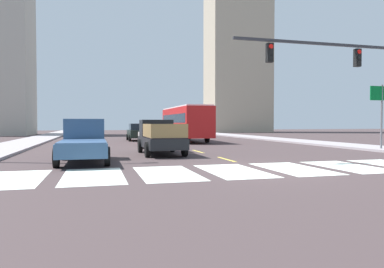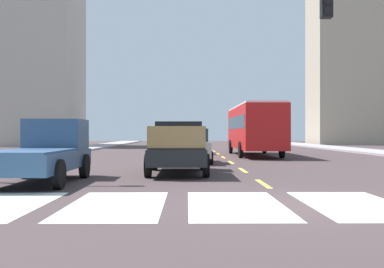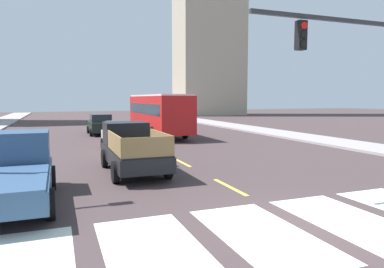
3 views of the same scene
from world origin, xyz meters
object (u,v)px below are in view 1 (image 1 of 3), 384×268
at_px(pickup_dark, 84,141).
at_px(direction_sign_green, 382,103).
at_px(traffic_signal_gantry, 380,71).
at_px(city_bus, 185,121).
at_px(sedan_near_right, 138,132).
at_px(pickup_stakebed, 160,137).
at_px(sedan_far, 154,135).

bearing_deg(pickup_dark, direction_sign_green, 6.69).
bearing_deg(traffic_signal_gantry, city_bus, 104.56).
xyz_separation_m(pickup_dark, sedan_near_right, (4.57, 18.97, -0.06)).
xyz_separation_m(pickup_stakebed, sedan_near_right, (0.51, 15.75, -0.08)).
xyz_separation_m(traffic_signal_gantry, direction_sign_green, (4.22, 4.38, -1.26)).
xyz_separation_m(sedan_near_right, traffic_signal_gantry, (9.25, -21.60, 3.43)).
bearing_deg(sedan_near_right, sedan_far, -90.36).
bearing_deg(sedan_far, city_bus, 61.17).
distance_m(sedan_far, direction_sign_green, 15.33).
relative_size(pickup_stakebed, sedan_near_right, 1.18).
bearing_deg(city_bus, traffic_signal_gantry, -76.94).
bearing_deg(sedan_near_right, traffic_signal_gantry, -67.44).
relative_size(sedan_far, traffic_signal_gantry, 0.38).
bearing_deg(city_bus, pickup_stakebed, -111.57).
bearing_deg(traffic_signal_gantry, sedan_far, 128.77).
xyz_separation_m(pickup_stakebed, city_bus, (4.82, 13.18, 1.02)).
bearing_deg(pickup_dark, sedan_near_right, 77.61).
bearing_deg(pickup_stakebed, sedan_far, 81.87).
height_order(pickup_dark, sedan_far, pickup_dark).
distance_m(pickup_dark, traffic_signal_gantry, 14.47).
distance_m(pickup_stakebed, city_bus, 14.07).
relative_size(sedan_far, direction_sign_green, 1.05).
bearing_deg(direction_sign_green, sedan_near_right, 128.04).
relative_size(city_bus, sedan_far, 2.45).
bearing_deg(sedan_far, traffic_signal_gantry, -50.69).
height_order(city_bus, sedan_near_right, city_bus).
bearing_deg(pickup_stakebed, sedan_near_right, 85.68).
relative_size(traffic_signal_gantry, direction_sign_green, 2.74).
relative_size(pickup_dark, traffic_signal_gantry, 0.45).
height_order(city_bus, sedan_far, city_bus).
height_order(sedan_near_right, direction_sign_green, direction_sign_green).
height_order(sedan_near_right, traffic_signal_gantry, traffic_signal_gantry).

